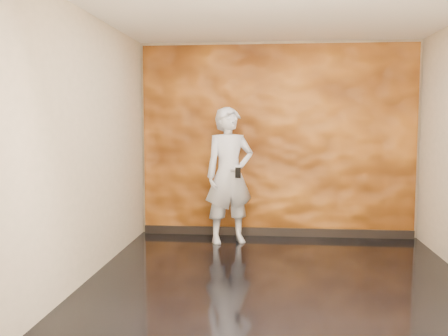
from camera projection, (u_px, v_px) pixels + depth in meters
room at (279, 147)px, 5.23m from camera, size 4.02×4.02×2.81m
feature_wall at (277, 141)px, 7.18m from camera, size 3.90×0.06×2.75m
baseboard at (276, 232)px, 7.26m from camera, size 3.90×0.04×0.12m
man at (229, 175)px, 6.81m from camera, size 0.80×0.67×1.86m
phone at (238, 173)px, 6.55m from camera, size 0.08×0.05×0.14m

